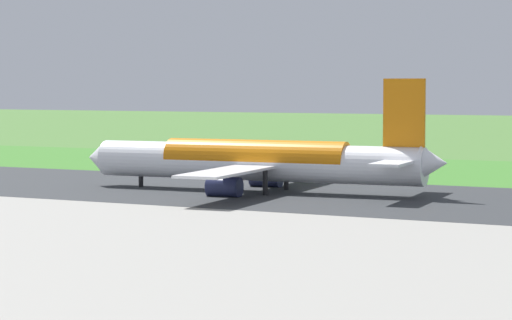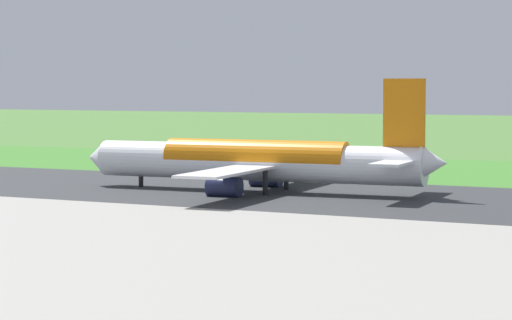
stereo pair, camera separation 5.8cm
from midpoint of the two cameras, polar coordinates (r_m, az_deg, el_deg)
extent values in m
plane|color=#477233|center=(152.31, -2.52, -1.60)|extent=(800.00, 800.00, 0.00)
cube|color=#2D3033|center=(152.30, -2.52, -1.59)|extent=(600.00, 41.63, 0.06)
cube|color=#3C782B|center=(184.45, 2.85, -0.62)|extent=(600.00, 80.00, 0.04)
cylinder|color=white|center=(148.53, -0.01, -0.12)|extent=(48.24, 8.31, 5.20)
cone|color=white|center=(160.01, -8.48, 0.14)|extent=(3.31, 5.12, 4.94)
cone|color=white|center=(140.80, 9.51, -0.15)|extent=(3.78, 4.64, 4.42)
cube|color=orange|center=(141.46, 7.92, 2.52)|extent=(5.62, 0.86, 9.00)
cube|color=white|center=(136.45, 7.32, -0.18)|extent=(4.58, 9.24, 0.36)
cube|color=white|center=(147.07, 8.44, 0.11)|extent=(4.58, 9.24, 0.36)
cube|color=white|center=(138.08, -1.38, -0.59)|extent=(7.42, 22.34, 0.35)
cube|color=white|center=(158.40, 1.85, -0.01)|extent=(7.42, 22.34, 0.35)
cylinder|color=#23284C|center=(142.50, -1.72, -1.45)|extent=(4.67, 3.09, 2.80)
cylinder|color=#23284C|center=(156.24, 0.53, -0.97)|extent=(4.67, 3.09, 2.80)
cylinder|color=black|center=(156.60, -6.19, -0.84)|extent=(0.70, 0.70, 3.42)
cylinder|color=black|center=(143.91, 0.48, -1.24)|extent=(0.70, 0.70, 3.42)
cylinder|color=black|center=(151.33, 1.62, -0.99)|extent=(0.70, 0.70, 3.42)
cylinder|color=orange|center=(148.49, -0.01, 0.08)|extent=(26.68, 6.93, 5.23)
cylinder|color=slate|center=(191.03, 0.16, -0.15)|extent=(0.10, 0.10, 2.08)
cube|color=red|center=(190.95, 0.17, 0.25)|extent=(0.60, 0.04, 0.60)
cone|color=orange|center=(193.73, -1.67, -0.32)|extent=(0.40, 0.40, 0.55)
camera|label=1|loc=(0.03, -90.01, 0.00)|focal=74.75mm
camera|label=2|loc=(0.03, 89.99, 0.00)|focal=74.75mm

